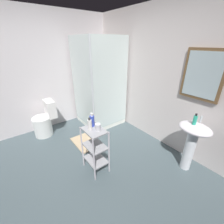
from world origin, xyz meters
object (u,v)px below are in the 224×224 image
Objects in this scene: hand_soap_bottle at (195,120)px; lotion_bottle_white at (90,124)px; shower_stall at (99,106)px; pedestal_sink at (192,138)px; shampoo_bottle_blue at (92,121)px; bath_mat at (85,142)px; storage_cart at (95,147)px; rinse_cup at (98,127)px; toilet at (45,121)px.

hand_soap_bottle is 1.49m from lotion_bottle_white.
pedestal_sink is at bearing 8.53° from shower_stall.
shampoo_bottle_blue is 1.04m from bath_mat.
storage_cart is 4.40× the size of hand_soap_bottle.
pedestal_sink is (2.09, 0.31, 0.12)m from shower_stall.
lotion_bottle_white reaches higher than storage_cart.
hand_soap_bottle reaches higher than lotion_bottle_white.
shower_stall is 9.51× the size of shampoo_bottle_blue.
pedestal_sink is 1.09× the size of storage_cart.
shampoo_bottle_blue is at bearing -130.42° from pedestal_sink.
lotion_bottle_white reaches higher than rinse_cup.
bath_mat is at bearing -147.96° from pedestal_sink.
shampoo_bottle_blue is (1.42, 0.38, 0.52)m from toilet.
shower_stall is at bearing -171.47° from pedestal_sink.
toilet is at bearing -147.62° from pedestal_sink.
lotion_bottle_white reaches higher than bath_mat.
shower_stall is 2.11m from pedestal_sink.
lotion_bottle_white is at bearing -17.60° from bath_mat.
rinse_cup is at bearing 0.40° from shampoo_bottle_blue.
shower_stall is 3.33× the size of bath_mat.
hand_soap_bottle is 0.80× the size of shampoo_bottle_blue.
shower_stall is 1.25m from toilet.
storage_cart is at bearing -18.17° from shampoo_bottle_blue.
rinse_cup is at bearing -32.97° from shower_stall.
storage_cart is 3.52× the size of shampoo_bottle_blue.
pedestal_sink is 3.85× the size of shampoo_bottle_blue.
bath_mat is (-0.68, 0.21, -0.81)m from lotion_bottle_white.
lotion_bottle_white is at bearing -126.73° from hand_soap_bottle.
shampoo_bottle_blue is at bearing -13.05° from bath_mat.
storage_cart is 1.49m from hand_soap_bottle.
shower_stall is at bearing 147.03° from rinse_cup.
pedestal_sink is 2.85m from toilet.
toilet is at bearing -146.96° from bath_mat.
shower_stall is 1.44m from shampoo_bottle_blue.
shower_stall reaches higher than bath_mat.
bath_mat is (-0.62, 0.14, -0.82)m from shampoo_bottle_blue.
hand_soap_bottle reaches higher than toilet.
hand_soap_bottle is at bearing 53.27° from lotion_bottle_white.
hand_soap_bottle is (2.06, 0.29, 0.42)m from shower_stall.
lotion_bottle_white is 0.12m from rinse_cup.
pedestal_sink is 4.82× the size of hand_soap_bottle.
shower_stall reaches higher than storage_cart.
hand_soap_bottle is at bearing 8.08° from shower_stall.
pedestal_sink reaches higher than storage_cart.
lotion_bottle_white is (1.18, -0.90, 0.36)m from shower_stall.
hand_soap_bottle reaches higher than rinse_cup.
toilet is 4.52× the size of hand_soap_bottle.
hand_soap_bottle is (-0.02, -0.02, 0.30)m from pedestal_sink.
shower_stall reaches higher than toilet.
bath_mat is at bearing -148.09° from hand_soap_bottle.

